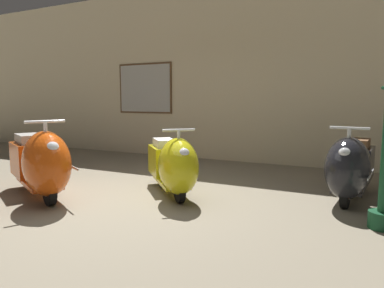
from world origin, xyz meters
name	(u,v)px	position (x,y,z in m)	size (l,w,h in m)	color
ground_plane	(123,206)	(0.00, 0.00, 0.00)	(60.00, 60.00, 0.00)	gray
showroom_back_wall	(236,72)	(0.16, 3.79, 1.92)	(18.00, 0.63, 3.84)	beige
scooter_0	(41,163)	(-1.15, -0.22, 0.49)	(1.80, 1.25, 1.08)	black
scooter_1	(174,165)	(0.36, 0.67, 0.44)	(1.40, 1.45, 0.96)	black
scooter_2	(351,167)	(2.54, 1.47, 0.46)	(0.64, 1.68, 1.00)	black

